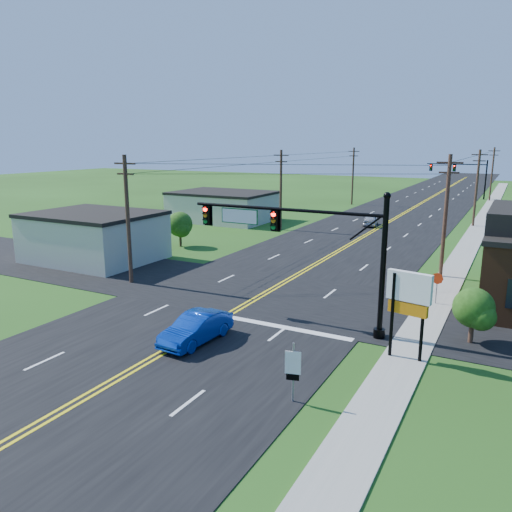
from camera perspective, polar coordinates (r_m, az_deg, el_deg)
The scene contains 21 objects.
ground at distance 23.81m, azimuth -12.92°, elevation -11.81°, with size 260.00×260.00×0.00m, color #1F3F12.
road_main at distance 68.43m, azimuth 15.49°, elevation 4.18°, with size 16.00×220.00×0.04m, color black.
road_cross at distance 33.14m, azimuth 0.72°, elevation -4.31°, with size 70.00×10.00×0.04m, color black.
sidewalk at distance 57.14m, azimuth 23.54°, elevation 1.95°, with size 2.00×160.00×0.08m, color gray.
signal_mast_main at distance 26.68m, azimuth 5.10°, elevation 1.89°, with size 11.30×0.60×7.48m.
signal_mast_far at distance 96.83m, azimuth 22.23°, elevation 8.82°, with size 10.98×0.60×7.48m.
cream_bldg_near at distance 44.27m, azimuth -17.99°, elevation 2.16°, with size 10.20×8.20×4.10m.
cream_bldg_far at distance 64.16m, azimuth -3.76°, elevation 5.73°, with size 12.20×9.20×3.70m.
utility_pole_left_a at distance 35.84m, azimuth -14.44°, elevation 4.31°, with size 1.80×0.28×9.00m.
utility_pole_left_b at distance 56.73m, azimuth 2.86°, elevation 7.71°, with size 1.80×0.28×9.00m.
utility_pole_left_c at distance 81.91m, azimuth 11.01°, elevation 9.08°, with size 1.80×0.28×9.00m.
utility_pole_right_a at distance 38.78m, azimuth 20.85°, elevation 4.49°, with size 1.80×0.28×9.00m.
utility_pole_right_b at distance 64.53m, azimuth 23.91°, elevation 7.26°, with size 1.80×0.28×9.00m.
utility_pole_right_c at distance 94.41m, azimuth 25.37°, elevation 8.57°, with size 1.80×0.28×9.00m.
shrub_corner at distance 26.91m, azimuth 23.61°, elevation -5.45°, with size 2.00×2.00×2.86m.
tree_left at distance 48.22m, azimuth -8.68°, elevation 3.60°, with size 2.40×2.40×3.37m.
blue_car at distance 25.29m, azimuth -6.85°, elevation -8.27°, with size 1.53×4.39×1.45m, color #072E9E.
distant_car at distance 61.35m, azimuth 12.98°, elevation 3.99°, with size 1.60×3.97×1.35m, color silver.
route_sign at distance 19.48m, azimuth 4.24°, elevation -12.67°, with size 0.60×0.18×2.44m.
stop_sign at distance 32.52m, azimuth 20.00°, elevation -2.78°, with size 0.72×0.13×2.04m.
pylon_sign at distance 23.48m, azimuth 17.05°, elevation -4.44°, with size 2.05×0.67×4.18m.
Camera 1 is at (14.47, -16.16, 9.81)m, focal length 35.00 mm.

